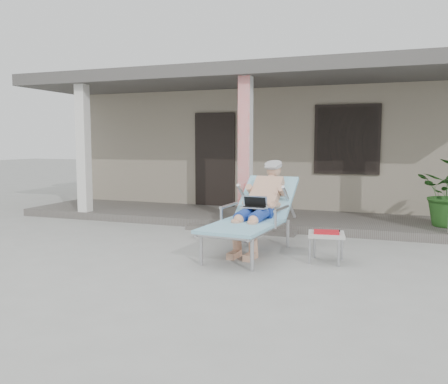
% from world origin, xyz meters
% --- Properties ---
extents(ground, '(60.00, 60.00, 0.00)m').
position_xyz_m(ground, '(0.00, 0.00, 0.00)').
color(ground, '#9E9E99').
rests_on(ground, ground).
extents(house, '(10.40, 5.40, 3.30)m').
position_xyz_m(house, '(0.00, 6.50, 1.67)').
color(house, gray).
rests_on(house, ground).
extents(porch_deck, '(10.00, 2.00, 0.15)m').
position_xyz_m(porch_deck, '(0.00, 3.00, 0.07)').
color(porch_deck, '#605B56').
rests_on(porch_deck, ground).
extents(porch_overhang, '(10.00, 2.30, 2.85)m').
position_xyz_m(porch_overhang, '(0.00, 2.95, 2.79)').
color(porch_overhang, silver).
rests_on(porch_overhang, porch_deck).
extents(porch_step, '(2.00, 0.30, 0.07)m').
position_xyz_m(porch_step, '(0.00, 1.85, 0.04)').
color(porch_step, '#605B56').
rests_on(porch_step, ground).
extents(lounger, '(0.97, 2.21, 1.41)m').
position_xyz_m(lounger, '(0.67, 0.57, 0.87)').
color(lounger, '#B7B7BC').
rests_on(lounger, ground).
extents(side_table, '(0.54, 0.54, 0.42)m').
position_xyz_m(side_table, '(1.74, 0.25, 0.36)').
color(side_table, '#B7B7B2').
rests_on(side_table, ground).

